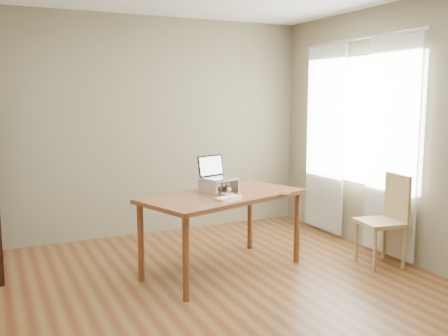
# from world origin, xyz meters

# --- Properties ---
(room) EXTENTS (4.04, 4.54, 2.64)m
(room) POSITION_xyz_m (0.03, 0.01, 1.30)
(room) COLOR #5B2D18
(room) RESTS_ON ground
(curtains) EXTENTS (0.03, 1.90, 2.25)m
(curtains) POSITION_xyz_m (1.92, 0.80, 1.17)
(curtains) COLOR white
(curtains) RESTS_ON ground
(desk) EXTENTS (1.71, 1.21, 0.75)m
(desk) POSITION_xyz_m (0.22, 0.64, 0.66)
(desk) COLOR brown
(desk) RESTS_ON ground
(laptop_stand) EXTENTS (0.32, 0.25, 0.13)m
(laptop_stand) POSITION_xyz_m (0.22, 0.72, 0.83)
(laptop_stand) COLOR silver
(laptop_stand) RESTS_ON desk
(laptop) EXTENTS (0.35, 0.34, 0.22)m
(laptop) POSITION_xyz_m (0.22, 0.77, 0.94)
(laptop) COLOR silver
(laptop) RESTS_ON laptop_stand
(keyboard) EXTENTS (0.29, 0.21, 0.02)m
(keyboard) POSITION_xyz_m (0.17, 0.42, 0.76)
(keyboard) COLOR silver
(keyboard) RESTS_ON desk
(coaster) EXTENTS (0.11, 0.11, 0.01)m
(coaster) POSITION_xyz_m (0.75, 0.39, 0.75)
(coaster) COLOR #522A1C
(coaster) RESTS_ON desk
(cat) EXTENTS (0.23, 0.47, 0.13)m
(cat) POSITION_xyz_m (0.18, 0.75, 0.81)
(cat) COLOR #4B453B
(cat) RESTS_ON desk
(chair) EXTENTS (0.46, 0.46, 0.90)m
(chair) POSITION_xyz_m (1.77, 0.13, 0.49)
(chair) COLOR tan
(chair) RESTS_ON ground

